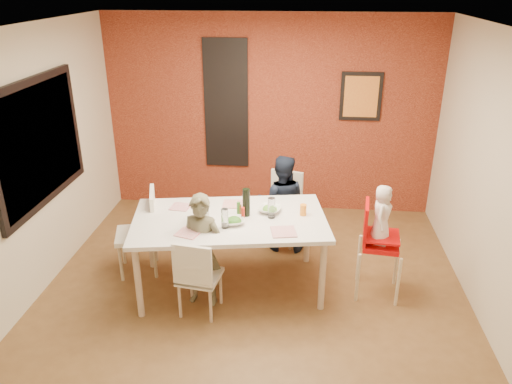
# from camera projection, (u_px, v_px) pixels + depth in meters

# --- Properties ---
(ground) EXTENTS (4.50, 4.50, 0.00)m
(ground) POSITION_uv_depth(u_px,v_px,m) (253.00, 293.00, 5.31)
(ground) COLOR brown
(ground) RESTS_ON ground
(ceiling) EXTENTS (4.50, 4.50, 0.02)m
(ceiling) POSITION_uv_depth(u_px,v_px,m) (253.00, 28.00, 4.24)
(ceiling) COLOR white
(ceiling) RESTS_ON wall_back
(wall_back) EXTENTS (4.50, 0.02, 2.70)m
(wall_back) POSITION_uv_depth(u_px,v_px,m) (270.00, 116.00, 6.83)
(wall_back) COLOR beige
(wall_back) RESTS_ON ground
(wall_front) EXTENTS (4.50, 0.02, 2.70)m
(wall_front) POSITION_uv_depth(u_px,v_px,m) (210.00, 326.00, 2.72)
(wall_front) COLOR beige
(wall_front) RESTS_ON ground
(wall_left) EXTENTS (0.02, 4.50, 2.70)m
(wall_left) POSITION_uv_depth(u_px,v_px,m) (29.00, 167.00, 4.98)
(wall_left) COLOR beige
(wall_left) RESTS_ON ground
(wall_right) EXTENTS (0.02, 4.50, 2.70)m
(wall_right) POSITION_uv_depth(u_px,v_px,m) (497.00, 185.00, 4.57)
(wall_right) COLOR beige
(wall_right) RESTS_ON ground
(brick_accent_wall) EXTENTS (4.50, 0.02, 2.70)m
(brick_accent_wall) POSITION_uv_depth(u_px,v_px,m) (270.00, 116.00, 6.81)
(brick_accent_wall) COLOR maroon
(brick_accent_wall) RESTS_ON ground
(picture_window_frame) EXTENTS (0.05, 1.70, 1.30)m
(picture_window_frame) POSITION_uv_depth(u_px,v_px,m) (39.00, 142.00, 5.08)
(picture_window_frame) COLOR black
(picture_window_frame) RESTS_ON wall_left
(picture_window_pane) EXTENTS (0.02, 1.55, 1.15)m
(picture_window_pane) POSITION_uv_depth(u_px,v_px,m) (40.00, 142.00, 5.08)
(picture_window_pane) COLOR black
(picture_window_pane) RESTS_ON wall_left
(glassblock_strip) EXTENTS (0.55, 0.03, 1.70)m
(glassblock_strip) POSITION_uv_depth(u_px,v_px,m) (226.00, 104.00, 6.79)
(glassblock_strip) COLOR silver
(glassblock_strip) RESTS_ON wall_back
(glassblock_surround) EXTENTS (0.60, 0.03, 1.76)m
(glassblock_surround) POSITION_uv_depth(u_px,v_px,m) (226.00, 105.00, 6.79)
(glassblock_surround) COLOR black
(glassblock_surround) RESTS_ON wall_back
(art_print_frame) EXTENTS (0.54, 0.03, 0.64)m
(art_print_frame) POSITION_uv_depth(u_px,v_px,m) (361.00, 97.00, 6.57)
(art_print_frame) COLOR black
(art_print_frame) RESTS_ON wall_back
(art_print_canvas) EXTENTS (0.44, 0.01, 0.54)m
(art_print_canvas) POSITION_uv_depth(u_px,v_px,m) (361.00, 97.00, 6.55)
(art_print_canvas) COLOR orange
(art_print_canvas) RESTS_ON wall_back
(dining_table) EXTENTS (2.13, 1.41, 0.82)m
(dining_table) POSITION_uv_depth(u_px,v_px,m) (230.00, 225.00, 5.15)
(dining_table) COLOR silver
(dining_table) RESTS_ON ground
(chair_near) EXTENTS (0.44, 0.44, 0.84)m
(chair_near) POSITION_uv_depth(u_px,v_px,m) (197.00, 274.00, 4.80)
(chair_near) COLOR silver
(chair_near) RESTS_ON ground
(chair_far) EXTENTS (0.50, 0.50, 0.89)m
(chair_far) POSITION_uv_depth(u_px,v_px,m) (284.00, 203.00, 6.25)
(chair_far) COLOR silver
(chair_far) RESTS_ON ground
(chair_left) EXTENTS (0.55, 0.55, 0.97)m
(chair_left) POSITION_uv_depth(u_px,v_px,m) (144.00, 227.00, 5.54)
(chair_left) COLOR white
(chair_left) RESTS_ON ground
(high_chair) EXTENTS (0.48, 0.48, 1.03)m
(high_chair) POSITION_uv_depth(u_px,v_px,m) (376.00, 241.00, 5.11)
(high_chair) COLOR red
(high_chair) RESTS_ON ground
(child_near) EXTENTS (0.48, 0.36, 1.19)m
(child_near) POSITION_uv_depth(u_px,v_px,m) (202.00, 251.00, 4.96)
(child_near) COLOR brown
(child_near) RESTS_ON ground
(child_far) EXTENTS (0.60, 0.48, 1.20)m
(child_far) POSITION_uv_depth(u_px,v_px,m) (282.00, 203.00, 5.99)
(child_far) COLOR black
(child_far) RESTS_ON ground
(toddler) EXTENTS (0.28, 0.35, 0.63)m
(toddler) POSITION_uv_depth(u_px,v_px,m) (382.00, 215.00, 4.98)
(toddler) COLOR silver
(toddler) RESTS_ON high_chair
(plate_near_left) EXTENTS (0.26, 0.26, 0.01)m
(plate_near_left) POSITION_uv_depth(u_px,v_px,m) (188.00, 233.00, 4.81)
(plate_near_left) COLOR white
(plate_near_left) RESTS_ON dining_table
(plate_far_mid) EXTENTS (0.24, 0.24, 0.01)m
(plate_far_mid) POSITION_uv_depth(u_px,v_px,m) (233.00, 204.00, 5.42)
(plate_far_mid) COLOR white
(plate_far_mid) RESTS_ON dining_table
(plate_near_right) EXTENTS (0.28, 0.28, 0.01)m
(plate_near_right) POSITION_uv_depth(u_px,v_px,m) (284.00, 232.00, 4.83)
(plate_near_right) COLOR silver
(plate_near_right) RESTS_ON dining_table
(plate_far_left) EXTENTS (0.22, 0.22, 0.01)m
(plate_far_left) POSITION_uv_depth(u_px,v_px,m) (180.00, 207.00, 5.36)
(plate_far_left) COLOR silver
(plate_far_left) RESTS_ON dining_table
(salad_bowl_a) EXTENTS (0.28, 0.28, 0.05)m
(salad_bowl_a) POSITION_uv_depth(u_px,v_px,m) (234.00, 221.00, 5.00)
(salad_bowl_a) COLOR white
(salad_bowl_a) RESTS_ON dining_table
(salad_bowl_b) EXTENTS (0.27, 0.27, 0.06)m
(salad_bowl_b) POSITION_uv_depth(u_px,v_px,m) (270.00, 209.00, 5.24)
(salad_bowl_b) COLOR white
(salad_bowl_b) RESTS_ON dining_table
(wine_bottle) EXTENTS (0.08, 0.08, 0.30)m
(wine_bottle) POSITION_uv_depth(u_px,v_px,m) (246.00, 202.00, 5.12)
(wine_bottle) COLOR black
(wine_bottle) RESTS_ON dining_table
(wine_glass_a) EXTENTS (0.07, 0.07, 0.20)m
(wine_glass_a) POSITION_uv_depth(u_px,v_px,m) (225.00, 218.00, 4.89)
(wine_glass_a) COLOR silver
(wine_glass_a) RESTS_ON dining_table
(wine_glass_b) EXTENTS (0.08, 0.08, 0.22)m
(wine_glass_b) POSITION_uv_depth(u_px,v_px,m) (271.00, 208.00, 5.09)
(wine_glass_b) COLOR silver
(wine_glass_b) RESTS_ON dining_table
(paper_towel_roll) EXTENTS (0.11, 0.11, 0.25)m
(paper_towel_roll) POSITION_uv_depth(u_px,v_px,m) (203.00, 209.00, 5.02)
(paper_towel_roll) COLOR silver
(paper_towel_roll) RESTS_ON dining_table
(condiment_red) EXTENTS (0.04, 0.04, 0.14)m
(condiment_red) POSITION_uv_depth(u_px,v_px,m) (243.00, 214.00, 5.05)
(condiment_red) COLOR red
(condiment_red) RESTS_ON dining_table
(condiment_green) EXTENTS (0.04, 0.04, 0.15)m
(condiment_green) POSITION_uv_depth(u_px,v_px,m) (239.00, 209.00, 5.14)
(condiment_green) COLOR #356E24
(condiment_green) RESTS_ON dining_table
(condiment_brown) EXTENTS (0.03, 0.03, 0.12)m
(condiment_brown) POSITION_uv_depth(u_px,v_px,m) (240.00, 210.00, 5.15)
(condiment_brown) COLOR brown
(condiment_brown) RESTS_ON dining_table
(sippy_cup) EXTENTS (0.07, 0.07, 0.12)m
(sippy_cup) POSITION_uv_depth(u_px,v_px,m) (303.00, 210.00, 5.16)
(sippy_cup) COLOR orange
(sippy_cup) RESTS_ON dining_table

